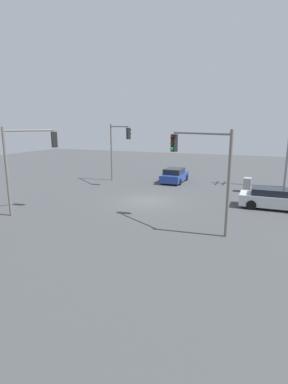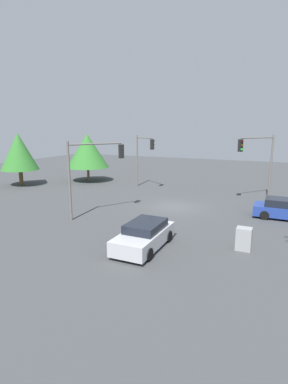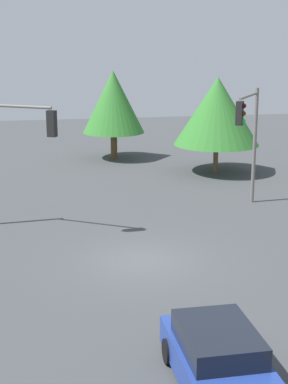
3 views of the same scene
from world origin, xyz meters
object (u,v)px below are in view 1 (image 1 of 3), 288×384
Objects in this scene: sedan_blue at (174,175)px; traffic_signal_main at (118,143)px; traffic_signal_cross at (203,160)px; traffic_signal_aux at (28,155)px; sedan_silver at (273,199)px; electrical_cabinet at (247,185)px.

traffic_signal_main is (2.43, -5.23, 3.38)m from sedan_blue.
traffic_signal_cross is 11.33m from traffic_signal_aux.
traffic_signal_cross is at bearing -33.32° from sedan_silver.
traffic_signal_main is 12.99m from electrical_cabinet.
traffic_signal_aux is (7.21, -15.20, 3.21)m from sedan_silver.
sedan_blue is at bearing -105.14° from electrical_cabinet.
sedan_blue is 0.76× the size of traffic_signal_aux.
sedan_blue is at bearing -36.38° from traffic_signal_cross.
sedan_blue is 15.73m from traffic_signal_aux.
traffic_signal_main is 4.73× the size of electrical_cabinet.
sedan_silver reaches higher than electrical_cabinet.
traffic_signal_main reaches higher than sedan_blue.
traffic_signal_main is at bearing 31.13° from traffic_signal_aux.
electrical_cabinet is (1.97, 7.28, -0.08)m from sedan_blue.
traffic_signal_cross is 0.98× the size of traffic_signal_aux.
sedan_blue reaches higher than sedan_silver.
traffic_signal_cross is at bearing -49.32° from traffic_signal_aux.
sedan_silver is 15.59m from traffic_signal_main.
traffic_signal_cross is 11.66m from electrical_cabinet.
sedan_blue is 3.47× the size of electrical_cabinet.
sedan_silver is 0.81× the size of traffic_signal_cross.
electrical_cabinet is at bearing -12.67° from traffic_signal_aux.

